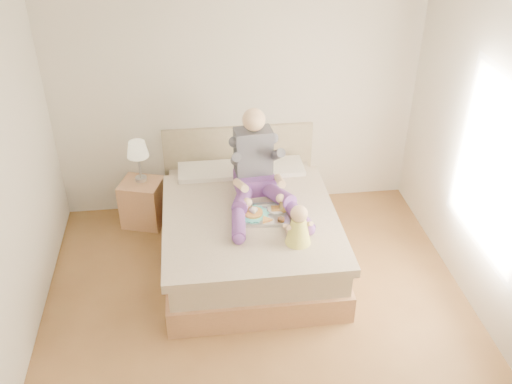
{
  "coord_description": "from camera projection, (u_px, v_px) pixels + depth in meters",
  "views": [
    {
      "loc": [
        -0.51,
        -3.65,
        3.79
      ],
      "look_at": [
        0.08,
        1.07,
        0.76
      ],
      "focal_mm": 40.0,
      "sensor_mm": 36.0,
      "label": 1
    }
  ],
  "objects": [
    {
      "name": "room",
      "position": [
        273.0,
        184.0,
        4.35
      ],
      "size": [
        4.02,
        4.22,
        2.71
      ],
      "color": "brown",
      "rests_on": "ground"
    },
    {
      "name": "bed",
      "position": [
        248.0,
        228.0,
        5.88
      ],
      "size": [
        1.7,
        2.18,
        1.0
      ],
      "color": "#A1724B",
      "rests_on": "ground"
    },
    {
      "name": "nightstand",
      "position": [
        143.0,
        202.0,
        6.39
      ],
      "size": [
        0.53,
        0.5,
        0.53
      ],
      "rotation": [
        0.0,
        0.0,
        -0.31
      ],
      "color": "#A1724B",
      "rests_on": "ground"
    },
    {
      "name": "adult",
      "position": [
        257.0,
        174.0,
        5.7
      ],
      "size": [
        0.79,
        1.15,
        0.93
      ],
      "rotation": [
        0.0,
        0.0,
        0.09
      ],
      "color": "#5F3381",
      "rests_on": "bed"
    },
    {
      "name": "lamp",
      "position": [
        138.0,
        151.0,
        6.09
      ],
      "size": [
        0.23,
        0.23,
        0.48
      ],
      "color": "#B4B7BC",
      "rests_on": "nightstand"
    },
    {
      "name": "tray",
      "position": [
        263.0,
        213.0,
        5.55
      ],
      "size": [
        0.51,
        0.42,
        0.14
      ],
      "rotation": [
        0.0,
        0.0,
        -0.08
      ],
      "color": "#B4B7BC",
      "rests_on": "bed"
    },
    {
      "name": "baby",
      "position": [
        298.0,
        227.0,
        5.13
      ],
      "size": [
        0.26,
        0.35,
        0.39
      ],
      "rotation": [
        0.0,
        0.0,
        0.17
      ],
      "color": "#F8F64E",
      "rests_on": "bed"
    }
  ]
}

